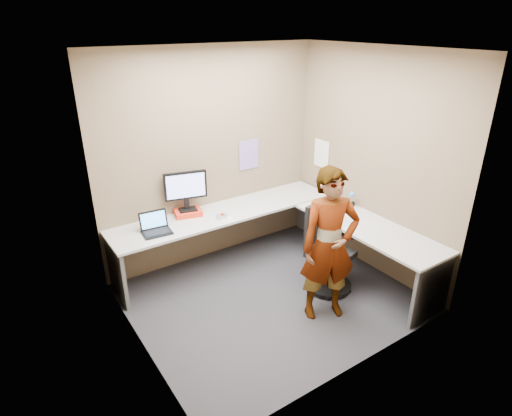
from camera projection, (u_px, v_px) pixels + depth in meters
ground at (270, 297)px, 4.95m from camera, size 3.00×3.00×0.00m
wall_back at (212, 158)px, 5.38m from camera, size 3.00×0.00×3.00m
wall_right at (373, 164)px, 5.16m from camera, size 0.00×2.70×2.70m
wall_left at (129, 225)px, 3.63m from camera, size 0.00×2.70×2.70m
ceiling at (274, 49)px, 3.85m from camera, size 3.00×3.00×0.00m
desk at (282, 230)px, 5.22m from camera, size 2.98×2.58×0.73m
paper_ream at (188, 212)px, 5.27m from camera, size 0.37×0.31×0.06m
monitor at (186, 188)px, 5.16m from camera, size 0.51×0.20×0.49m
laptop at (155, 227)px, 4.85m from camera, size 0.34×0.29×0.23m
trackball_mouse at (222, 216)px, 5.20m from camera, size 0.12×0.08×0.07m
origami at (229, 217)px, 5.16m from camera, size 0.10×0.10×0.06m
stapler at (350, 205)px, 5.50m from camera, size 0.15×0.05×0.05m
flower at (352, 197)px, 5.43m from camera, size 0.07×0.07×0.22m
calendar_purple at (249, 154)px, 5.67m from camera, size 0.30×0.01×0.40m
calendar_white at (321, 154)px, 5.88m from camera, size 0.01×0.28×0.38m
sticky_note_a at (338, 182)px, 5.73m from camera, size 0.01×0.07×0.07m
sticky_note_b at (334, 189)px, 5.83m from camera, size 0.01×0.07×0.07m
sticky_note_c at (340, 193)px, 5.74m from camera, size 0.01×0.07×0.07m
sticky_note_d at (330, 180)px, 5.86m from camera, size 0.01×0.07×0.07m
office_chair at (326, 255)px, 5.00m from camera, size 0.58×0.55×1.03m
person at (329, 245)px, 4.36m from camera, size 0.71×0.59×1.67m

